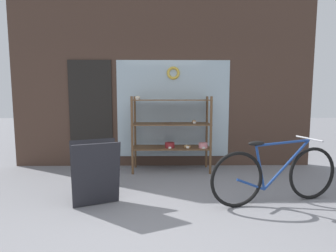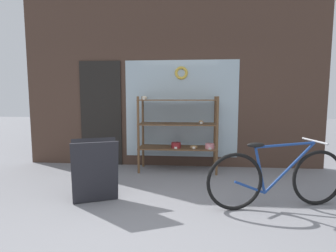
% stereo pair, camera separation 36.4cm
% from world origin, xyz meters
% --- Properties ---
extents(ground_plane, '(30.00, 30.00, 0.00)m').
position_xyz_m(ground_plane, '(0.00, 0.00, 0.00)').
color(ground_plane, gray).
extents(storefront_facade, '(5.93, 0.13, 3.40)m').
position_xyz_m(storefront_facade, '(-0.04, 2.90, 1.66)').
color(storefront_facade, '#473328').
rests_on(storefront_facade, ground_plane).
extents(display_case, '(1.45, 0.50, 1.41)m').
position_xyz_m(display_case, '(0.18, 2.50, 0.81)').
color(display_case, brown).
rests_on(display_case, ground_plane).
extents(bicycle, '(1.80, 0.57, 0.85)m').
position_xyz_m(bicycle, '(1.47, 0.96, 0.38)').
color(bicycle, black).
rests_on(bicycle, ground_plane).
extents(sandwich_board, '(0.68, 0.57, 0.83)m').
position_xyz_m(sandwich_board, '(-0.86, 0.93, 0.42)').
color(sandwich_board, '#232328').
rests_on(sandwich_board, ground_plane).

